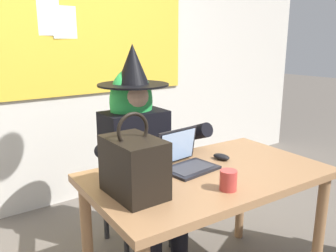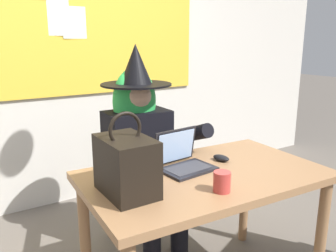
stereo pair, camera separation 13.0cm
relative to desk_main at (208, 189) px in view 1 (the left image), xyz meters
name	(u,v)px [view 1 (the left image)]	position (x,y,z in m)	size (l,w,h in m)	color
wall_back_bulletin	(58,28)	(-0.17, 1.63, 0.86)	(6.07, 1.81, 2.98)	beige
desk_main	(208,189)	(0.00, 0.00, 0.00)	(1.30, 0.81, 0.73)	#8E6642
chair_at_desk	(132,174)	(-0.04, 0.73, -0.15)	(0.45, 0.45, 0.88)	#2D3347
person_costumed	(139,140)	(-0.05, 0.61, 0.14)	(0.60, 0.70, 1.39)	black
laptop	(185,160)	(-0.06, 0.12, 0.14)	(0.30, 0.25, 0.21)	black
computer_mouse	(221,157)	(0.19, 0.10, 0.11)	(0.06, 0.10, 0.03)	black
handbag	(134,166)	(-0.46, -0.01, 0.23)	(0.20, 0.30, 0.38)	black
coffee_mug	(228,180)	(-0.08, -0.22, 0.14)	(0.08, 0.08, 0.10)	#B23833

